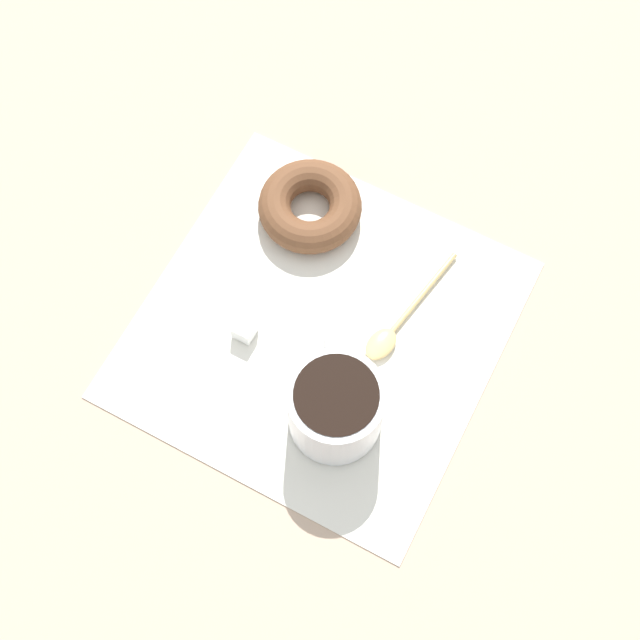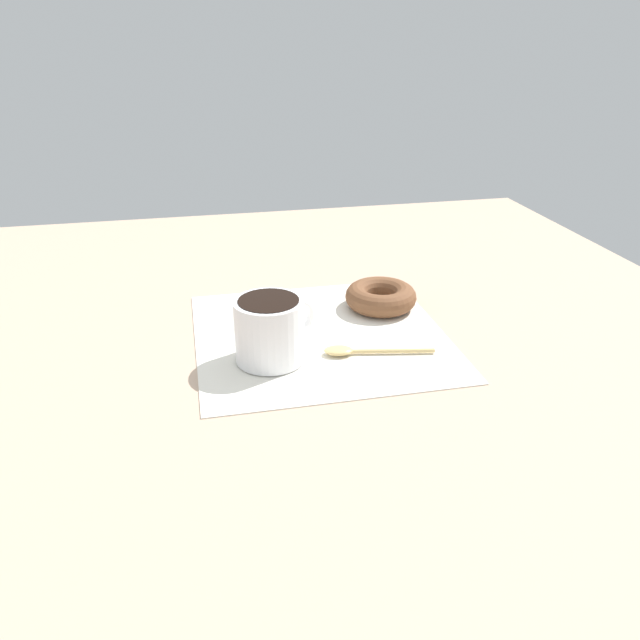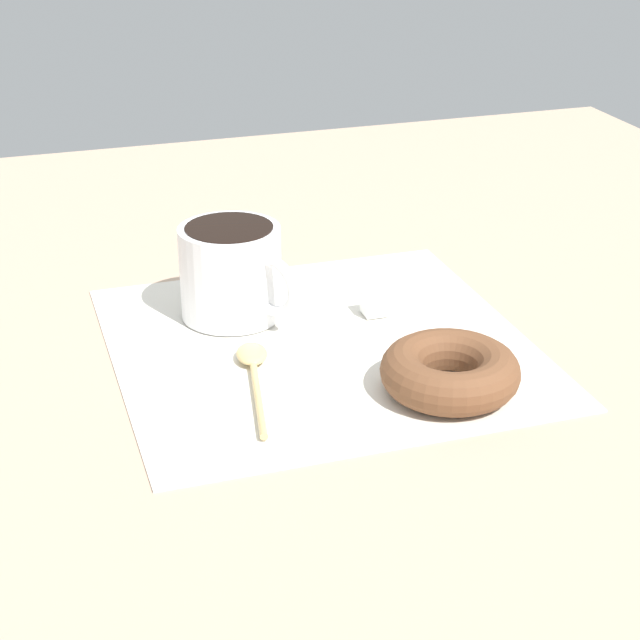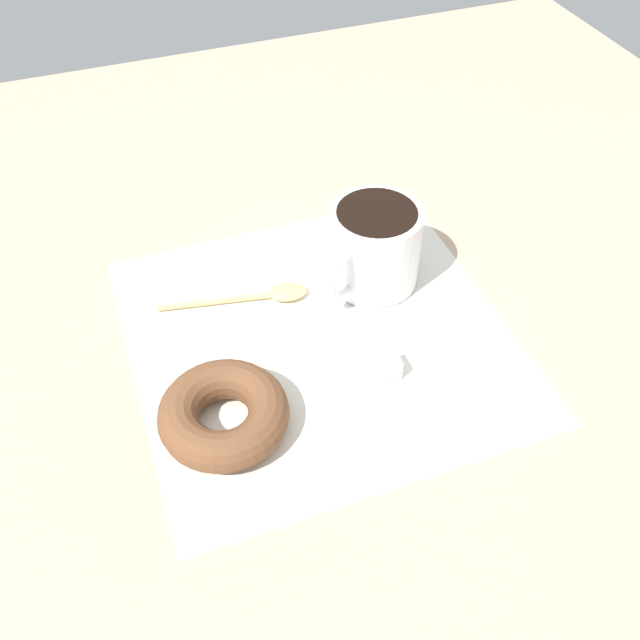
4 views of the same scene
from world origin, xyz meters
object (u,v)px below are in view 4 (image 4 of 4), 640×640
donut (224,414)px  sugar_cube (388,366)px  coffee_cup (374,246)px  spoon (266,295)px

donut → sugar_cube: (-0.55, 14.16, -0.67)cm
coffee_cup → sugar_cube: bearing=-16.8°
donut → spoon: 14.86cm
donut → spoon: (-12.85, 7.35, -1.22)cm
spoon → sugar_cube: bearing=29.0°
coffee_cup → donut: size_ratio=1.03×
sugar_cube → donut: bearing=-87.8°
coffee_cup → donut: coffee_cup is taller
coffee_cup → spoon: bearing=-95.4°
spoon → sugar_cube: sugar_cube is taller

